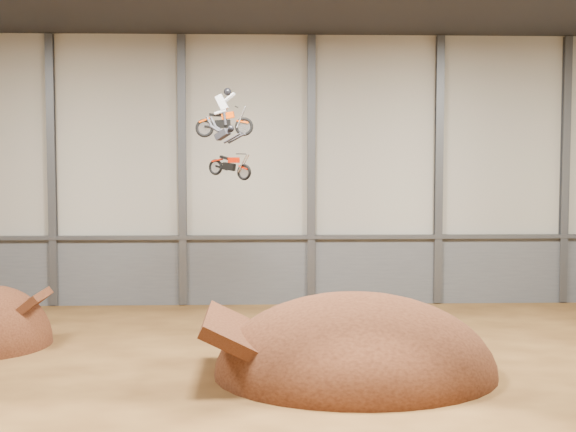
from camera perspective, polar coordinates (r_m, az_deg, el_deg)
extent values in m
plane|color=#4B2E14|center=(27.78, -3.38, -11.77)|extent=(40.00, 40.00, 0.00)
cube|color=#B5B0A0|center=(41.74, -2.93, 3.23)|extent=(40.00, 0.10, 14.00)
cube|color=#54575C|center=(42.04, -2.91, -3.94)|extent=(39.80, 0.18, 3.50)
cube|color=#47494F|center=(41.68, -2.92, -1.52)|extent=(39.80, 0.35, 0.20)
cube|color=#47494F|center=(42.88, -16.44, 3.10)|extent=(0.40, 0.36, 13.90)
cube|color=#47494F|center=(41.73, -7.53, 3.21)|extent=(0.40, 0.36, 13.90)
cube|color=#47494F|center=(41.62, 1.66, 3.24)|extent=(0.40, 0.36, 13.90)
cube|color=#47494F|center=(42.57, 10.67, 3.19)|extent=(0.40, 0.36, 13.90)
cube|color=#47494F|center=(44.51, 19.08, 3.07)|extent=(0.40, 0.36, 13.90)
ellipsoid|color=#36180D|center=(28.93, 4.79, -11.13)|extent=(9.95, 8.80, 5.74)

